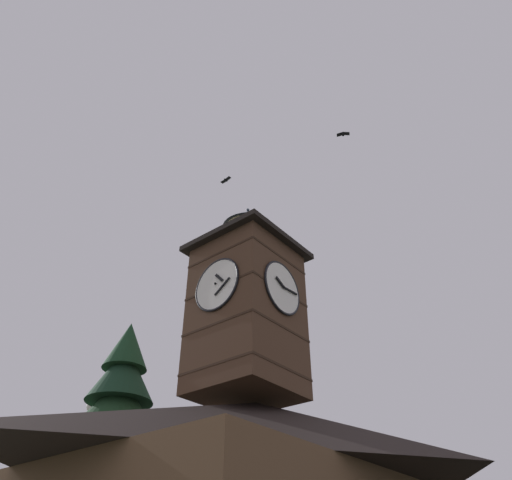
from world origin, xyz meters
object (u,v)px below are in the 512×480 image
at_px(flying_bird_low, 343,134).
at_px(clock_tower, 247,305).
at_px(moon, 94,406).
at_px(flying_bird_high, 226,180).
at_px(pine_tree_behind, 108,468).

bearing_deg(flying_bird_low, clock_tower, -65.81).
bearing_deg(moon, flying_bird_high, 64.51).
bearing_deg(flying_bird_high, moon, -115.49).
bearing_deg(flying_bird_high, flying_bird_low, 101.42).
relative_size(flying_bird_high, flying_bird_low, 1.06).
relative_size(clock_tower, flying_bird_low, 13.81).
distance_m(pine_tree_behind, moon, 37.51).
distance_m(pine_tree_behind, flying_bird_high, 15.86).
height_order(clock_tower, moon, moon).
distance_m(moon, flying_bird_high, 37.95).
bearing_deg(flying_bird_high, pine_tree_behind, -62.87).
distance_m(clock_tower, flying_bird_high, 9.51).
height_order(pine_tree_behind, flying_bird_high, flying_bird_high).
height_order(pine_tree_behind, flying_bird_low, flying_bird_low).
bearing_deg(pine_tree_behind, flying_bird_low, 107.45).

